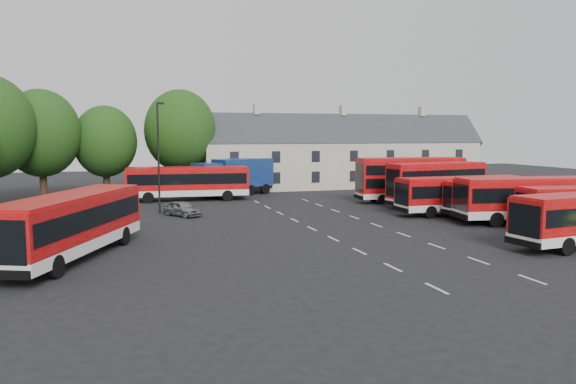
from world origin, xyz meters
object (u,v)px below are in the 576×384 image
at_px(bus_west, 71,221).
at_px(silver_car, 182,208).
at_px(lamppost, 159,155).
at_px(box_truck, 234,175).
at_px(bus_dd_south, 437,182).

distance_m(bus_west, silver_car, 15.90).
bearing_deg(lamppost, silver_car, -53.53).
bearing_deg(lamppost, bus_west, -109.85).
height_order(box_truck, silver_car, box_truck).
bearing_deg(bus_west, lamppost, 3.77).
relative_size(box_truck, silver_car, 2.54).
distance_m(bus_dd_south, box_truck, 21.56).
distance_m(box_truck, lamppost, 14.99).
distance_m(bus_west, lamppost, 17.39).
relative_size(bus_west, box_truck, 1.33).
bearing_deg(lamppost, box_truck, 53.29).
bearing_deg(bus_dd_south, lamppost, 164.92).
xyz_separation_m(bus_west, silver_car, (7.42, 13.99, -1.45)).
height_order(bus_dd_south, lamppost, lamppost).
bearing_deg(box_truck, bus_dd_south, -66.69).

